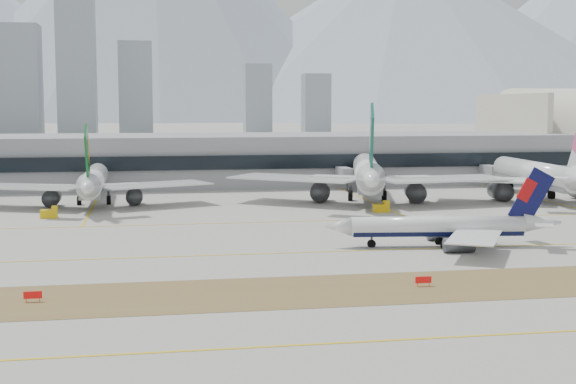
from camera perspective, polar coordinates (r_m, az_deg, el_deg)
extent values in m
plane|color=#A5A19A|center=(135.05, -2.65, -4.05)|extent=(3000.00, 3000.00, 0.00)
cube|color=brown|center=(104.03, -0.41, -7.12)|extent=(360.00, 18.00, 0.06)
cube|color=yellow|center=(130.16, -2.38, -4.42)|extent=(360.00, 0.45, 0.04)
cube|color=yellow|center=(82.20, 2.28, -10.74)|extent=(360.00, 0.45, 0.04)
cube|color=yellow|center=(164.46, -3.98, -2.21)|extent=(360.00, 0.45, 0.04)
cylinder|color=white|center=(138.71, 10.58, -2.38)|extent=(29.85, 6.87, 3.24)
cube|color=black|center=(138.84, 10.58, -2.75)|extent=(29.20, 6.31, 1.46)
cone|color=white|center=(135.78, 3.54, -2.47)|extent=(4.90, 3.78, 3.24)
cone|color=white|center=(143.93, 17.63, -2.10)|extent=(6.94, 4.03, 3.24)
cube|color=white|center=(148.33, 11.21, -2.03)|extent=(11.21, 17.34, 0.19)
cube|color=white|center=(147.40, 16.61, -1.78)|extent=(3.69, 5.01, 0.13)
cylinder|color=#3F4247|center=(145.32, 10.85, -2.91)|extent=(5.21, 3.02, 2.43)
cube|color=#3F4247|center=(145.17, 10.86, -2.53)|extent=(2.07, 0.49, 1.14)
cube|color=white|center=(131.15, 13.12, -3.14)|extent=(14.18, 17.54, 0.19)
cube|color=white|center=(139.56, 17.76, -2.25)|extent=(4.54, 5.34, 0.13)
cylinder|color=#3F4247|center=(133.85, 12.06, -3.71)|extent=(5.21, 3.02, 2.43)
cube|color=#3F4247|center=(133.69, 12.07, -3.30)|extent=(2.07, 0.49, 1.14)
cube|color=#0A0C40|center=(142.67, 16.92, -0.31)|extent=(7.99, 1.28, 10.16)
cube|color=#B30B0E|center=(142.27, 16.62, 0.12)|extent=(3.64, 0.80, 4.35)
cylinder|color=#3F4247|center=(136.95, 5.96, -3.52)|extent=(0.39, 0.39, 1.95)
cylinder|color=black|center=(137.02, 5.96, -3.69)|extent=(1.52, 0.74, 1.46)
cylinder|color=#3F4247|center=(137.29, 11.10, -3.58)|extent=(0.39, 0.39, 1.95)
cylinder|color=black|center=(137.36, 11.10, -3.74)|extent=(1.52, 0.74, 1.46)
cylinder|color=#3F4247|center=(141.33, 10.69, -3.29)|extent=(0.39, 0.39, 1.95)
cylinder|color=black|center=(141.39, 10.69, -3.45)|extent=(1.52, 0.74, 1.46)
cylinder|color=white|center=(200.72, -13.65, 0.84)|extent=(5.79, 40.63, 5.37)
cube|color=slate|center=(200.86, -13.64, 0.42)|extent=(4.97, 39.81, 2.42)
cone|color=white|center=(223.99, -13.33, 1.38)|extent=(5.43, 6.25, 5.37)
cone|color=white|center=(176.02, -14.09, 0.32)|extent=(5.46, 9.07, 5.37)
cube|color=white|center=(194.58, -9.47, 0.53)|extent=(28.32, 20.80, 0.32)
cube|color=white|center=(177.35, -11.81, 0.55)|extent=(8.38, 6.13, 0.21)
cylinder|color=#3F4247|center=(197.53, -10.87, -0.28)|extent=(4.10, 6.80, 4.03)
cube|color=#3F4247|center=(197.36, -10.88, 0.19)|extent=(0.43, 2.82, 1.88)
cube|color=white|center=(196.24, -17.96, 0.36)|extent=(28.30, 20.40, 0.32)
cube|color=white|center=(178.23, -16.30, 0.46)|extent=(8.35, 6.01, 0.21)
cylinder|color=#3F4247|center=(198.63, -16.45, -0.39)|extent=(4.10, 6.80, 4.03)
cube|color=#3F4247|center=(198.46, -16.47, 0.08)|extent=(0.43, 2.82, 1.88)
cube|color=#0B531F|center=(178.31, -14.09, 2.45)|extent=(0.60, 11.23, 14.39)
cube|color=orange|center=(179.34, -14.08, 2.97)|extent=(0.64, 5.07, 6.16)
cylinder|color=#3F4247|center=(216.46, -13.40, 0.08)|extent=(0.64, 0.64, 3.22)
cylinder|color=black|center=(216.53, -13.39, -0.10)|extent=(0.96, 2.42, 2.42)
cylinder|color=#3F4247|center=(200.26, -14.63, -0.44)|extent=(0.64, 0.64, 3.22)
cylinder|color=black|center=(200.34, -14.62, -0.63)|extent=(0.96, 2.42, 2.42)
cylinder|color=#3F4247|center=(199.87, -12.64, -0.40)|extent=(0.64, 0.64, 3.22)
cylinder|color=black|center=(199.95, -12.63, -0.59)|extent=(0.96, 2.42, 2.42)
cylinder|color=white|center=(204.01, 5.66, 1.43)|extent=(18.16, 49.67, 6.55)
cube|color=slate|center=(204.17, 5.66, 0.93)|extent=(16.96, 48.48, 2.95)
cone|color=white|center=(232.47, 5.45, 2.01)|extent=(8.17, 8.91, 6.55)
cone|color=white|center=(173.80, 5.97, 0.88)|extent=(8.98, 12.25, 6.55)
cube|color=white|center=(198.22, 10.84, 0.93)|extent=(33.19, 18.77, 0.39)
cube|color=white|center=(176.32, 8.72, 1.08)|extent=(9.50, 5.48, 0.26)
cylinder|color=#3F4247|center=(201.19, 9.04, 0.01)|extent=(6.74, 9.19, 4.91)
cube|color=#3F4247|center=(200.99, 9.05, 0.56)|extent=(1.30, 3.46, 2.29)
cube|color=white|center=(197.07, 0.58, 1.01)|extent=(33.95, 30.08, 0.39)
cube|color=white|center=(175.70, 3.17, 1.12)|extent=(10.34, 8.92, 0.26)
cylinder|color=#3F4247|center=(200.43, 2.31, 0.06)|extent=(6.74, 9.19, 4.91)
cube|color=#3F4247|center=(200.23, 2.32, 0.62)|extent=(1.30, 3.46, 2.29)
cube|color=#135345|center=(176.69, 5.96, 3.50)|extent=(3.83, 13.45, 17.57)
cube|color=#A6ACAF|center=(177.99, 5.95, 4.13)|extent=(2.17, 6.17, 7.52)
cylinder|color=#3F4247|center=(223.22, 5.50, 0.49)|extent=(0.79, 0.79, 3.93)
cylinder|color=black|center=(223.30, 5.50, 0.28)|extent=(1.82, 3.14, 2.95)
cylinder|color=#3F4247|center=(203.05, 4.46, -0.06)|extent=(0.79, 0.79, 3.93)
cylinder|color=black|center=(203.14, 4.46, -0.29)|extent=(1.82, 3.14, 2.95)
cylinder|color=#3F4247|center=(203.32, 6.86, -0.08)|extent=(0.79, 0.79, 3.93)
cylinder|color=black|center=(203.41, 6.86, -0.31)|extent=(1.82, 3.14, 2.95)
cylinder|color=white|center=(216.80, 17.21, 1.29)|extent=(8.98, 45.30, 5.95)
cube|color=slate|center=(216.94, 17.19, 0.86)|extent=(8.03, 44.34, 2.68)
cone|color=white|center=(240.77, 14.78, 1.82)|extent=(6.40, 7.26, 5.95)
cube|color=white|center=(204.86, 13.79, 0.87)|extent=(31.42, 24.25, 0.36)
cube|color=white|center=(190.22, 18.10, 0.98)|extent=(9.36, 7.17, 0.24)
cylinder|color=#3F4247|center=(209.81, 14.87, 0.06)|extent=(4.96, 7.79, 4.46)
cube|color=#3F4247|center=(209.63, 14.88, 0.55)|extent=(0.66, 3.15, 2.08)
cylinder|color=#3F4247|center=(232.96, 15.52, 0.48)|extent=(0.71, 0.71, 3.57)
cylinder|color=black|center=(233.03, 15.51, 0.30)|extent=(1.22, 2.74, 2.68)
cylinder|color=#3F4247|center=(214.59, 16.35, -0.01)|extent=(0.71, 0.71, 3.57)
cylinder|color=black|center=(214.67, 16.34, -0.21)|extent=(1.22, 2.74, 2.68)
cylinder|color=#3F4247|center=(217.65, 18.23, 0.01)|extent=(0.71, 0.71, 3.57)
cylinder|color=black|center=(217.72, 18.22, -0.18)|extent=(1.22, 2.74, 2.68)
cube|color=gray|center=(247.97, -6.02, 2.33)|extent=(280.00, 42.00, 15.00)
cube|color=black|center=(226.54, -5.65, 2.09)|extent=(280.00, 1.20, 4.00)
cube|color=beige|center=(295.56, 15.53, 4.03)|extent=(2.00, 57.00, 27.90)
cube|color=red|center=(103.47, -17.70, -6.99)|extent=(2.20, 0.15, 0.90)
cylinder|color=orange|center=(103.73, -18.13, -7.34)|extent=(0.10, 0.10, 0.50)
cylinder|color=orange|center=(103.51, -17.24, -7.34)|extent=(0.10, 0.10, 0.50)
cube|color=red|center=(108.52, 9.60, -6.18)|extent=(2.20, 0.15, 0.90)
cylinder|color=orange|center=(108.40, 9.20, -6.53)|extent=(0.10, 0.10, 0.50)
cylinder|color=orange|center=(108.92, 10.00, -6.49)|extent=(0.10, 0.10, 0.50)
cube|color=#EAB90C|center=(178.75, -16.63, -1.50)|extent=(3.50, 2.00, 1.80)
cube|color=#EAB90C|center=(178.46, -16.26, -1.11)|extent=(1.20, 1.80, 1.00)
cylinder|color=black|center=(178.18, -17.04, -1.71)|extent=(0.70, 0.30, 0.70)
cylinder|color=black|center=(179.76, -16.98, -1.64)|extent=(0.70, 0.30, 0.70)
cylinder|color=black|center=(177.90, -16.27, -1.70)|extent=(0.70, 0.30, 0.70)
cylinder|color=black|center=(179.47, -16.22, -1.63)|extent=(0.70, 0.30, 0.70)
cube|color=#EAB90C|center=(181.92, 6.64, -1.15)|extent=(3.50, 2.00, 1.80)
cube|color=#EAB90C|center=(182.12, 7.00, -0.77)|extent=(1.20, 1.80, 1.00)
cylinder|color=black|center=(180.89, 6.34, -1.36)|extent=(0.70, 0.30, 0.70)
cylinder|color=black|center=(182.42, 6.20, -1.30)|extent=(0.70, 0.30, 0.70)
cylinder|color=black|center=(181.58, 7.07, -1.34)|extent=(0.70, 0.30, 0.70)
cylinder|color=black|center=(183.09, 6.92, -1.28)|extent=(0.70, 0.30, 0.70)
cube|color=gray|center=(593.69, -18.61, 7.40)|extent=(30.00, 27.00, 80.00)
cube|color=gray|center=(584.69, -14.81, 9.01)|extent=(26.00, 23.40, 110.00)
cube|color=gray|center=(597.02, -10.78, 7.12)|extent=(24.00, 21.60, 70.00)
cube|color=gray|center=(607.39, -2.18, 6.50)|extent=(20.00, 18.00, 55.00)
cube|color=gray|center=(615.05, 2.00, 6.17)|extent=(20.00, 18.00, 48.00)
cone|color=#9EA8B7|center=(1543.39, -9.45, 13.06)|extent=(900.00, 900.00, 470.00)
cone|color=#9EA8B7|center=(1606.42, 8.30, 10.87)|extent=(1120.00, 1120.00, 350.00)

